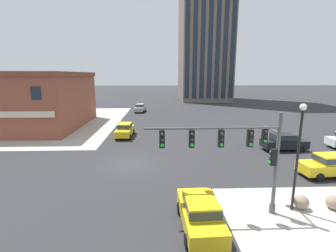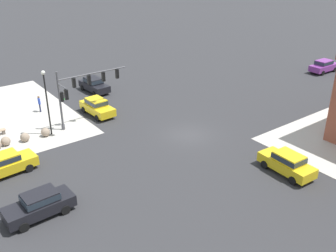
{
  "view_description": "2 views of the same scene",
  "coord_description": "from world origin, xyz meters",
  "views": [
    {
      "loc": [
        2.47,
        -20.07,
        7.53
      ],
      "look_at": [
        3.42,
        5.06,
        2.25
      ],
      "focal_mm": 26.03,
      "sensor_mm": 36.0,
      "label": 1
    },
    {
      "loc": [
        20.81,
        24.47,
        15.95
      ],
      "look_at": [
        2.84,
        0.62,
        1.93
      ],
      "focal_mm": 41.69,
      "sensor_mm": 36.0,
      "label": 2
    }
  ],
  "objects": [
    {
      "name": "street_lamp_corner_near",
      "position": [
        10.0,
        -7.73,
        3.75
      ],
      "size": [
        0.36,
        0.36,
        6.07
      ],
      "color": "black",
      "rests_on": "ground"
    },
    {
      "name": "traffic_signal_main",
      "position": [
        6.87,
        -7.84,
        3.66
      ],
      "size": [
        7.18,
        2.09,
        5.65
      ],
      "color": "#4C4C51",
      "rests_on": "ground"
    },
    {
      "name": "car_cross_westbound",
      "position": [
        -1.43,
        30.09,
        0.92
      ],
      "size": [
        2.15,
        4.53,
        1.68
      ],
      "color": "#99999E",
      "rests_on": "ground"
    },
    {
      "name": "sidewalk_far_corner",
      "position": [
        -20.0,
        20.0,
        0.0
      ],
      "size": [
        32.0,
        32.0,
        0.02
      ],
      "primitive_type": "cube",
      "color": "#B7B2A8",
      "rests_on": "ground"
    },
    {
      "name": "car_main_northbound_near",
      "position": [
        15.34,
        -3.19,
        0.92
      ],
      "size": [
        4.53,
        2.16,
        1.68
      ],
      "color": "gold",
      "rests_on": "ground"
    },
    {
      "name": "storefront_block_near_corner",
      "position": [
        -18.38,
        16.21,
        3.99
      ],
      "size": [
        19.13,
        16.86,
        7.95
      ],
      "color": "brown",
      "rests_on": "ground"
    },
    {
      "name": "ground_plane",
      "position": [
        0.0,
        0.0,
        0.0
      ],
      "size": [
        320.0,
        320.0,
        0.0
      ],
      "primitive_type": "plane",
      "color": "#2D2D30"
    },
    {
      "name": "bollard_sphere_curb_a",
      "position": [
        10.58,
        -7.64,
        0.4
      ],
      "size": [
        0.81,
        0.81,
        0.81
      ],
      "primitive_type": "sphere",
      "color": "gray",
      "rests_on": "ground"
    },
    {
      "name": "car_parked_curb",
      "position": [
        4.46,
        -9.26,
        0.92
      ],
      "size": [
        2.04,
        4.47,
        1.68
      ],
      "color": "gold",
      "rests_on": "ground"
    },
    {
      "name": "car_cross_far",
      "position": [
        15.11,
        3.29,
        0.92
      ],
      "size": [
        4.46,
        2.01,
        1.68
      ],
      "color": "black",
      "rests_on": "ground"
    },
    {
      "name": "car_main_northbound_far",
      "position": [
        -1.76,
        9.53,
        0.92
      ],
      "size": [
        2.06,
        4.48,
        1.68
      ],
      "color": "gold",
      "rests_on": "ground"
    },
    {
      "name": "bollard_sphere_curb_b",
      "position": [
        12.42,
        -7.74,
        0.4
      ],
      "size": [
        0.81,
        0.81,
        0.81
      ],
      "primitive_type": "sphere",
      "color": "gray",
      "rests_on": "ground"
    }
  ]
}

